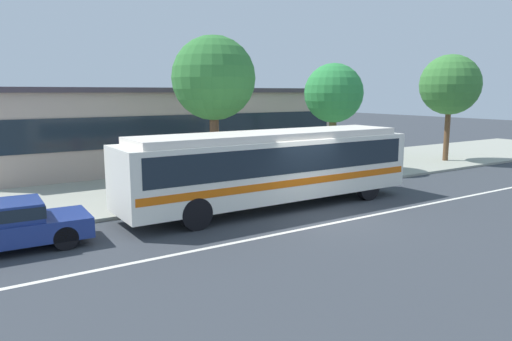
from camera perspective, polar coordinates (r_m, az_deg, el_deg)
The scene contains 12 objects.
ground_plane at distance 16.06m, azimuth 7.93°, elevation -5.51°, with size 120.00×120.00×0.00m, color #343940.
sidewalk_slab at distance 21.97m, azimuth -4.75°, elevation -1.25°, with size 60.00×8.00×0.12m, color #9A9B8D.
lane_stripe_center at distance 15.49m, azimuth 9.88°, elevation -6.11°, with size 56.00×0.16×0.01m, color silver.
transit_bus at distance 16.89m, azimuth 1.98°, elevation 0.82°, with size 11.12×2.50×2.73m.
pedestrian_waiting_near_sign at distance 18.06m, azimuth -13.29°, elevation -0.45°, with size 0.47×0.47×1.68m.
pedestrian_walking_along_curb at distance 19.12m, azimuth -7.26°, elevation 0.44°, with size 0.46×0.46×1.76m.
pedestrian_standing_by_tree at distance 17.99m, azimuth -3.84°, elevation -0.35°, with size 0.46×0.46×1.62m.
bus_stop_sign at distance 20.92m, azimuth 7.62°, elevation 2.70°, with size 0.09×0.44×2.46m.
street_tree_near_stop at distance 20.18m, azimuth -5.12°, elevation 10.91°, with size 3.50×3.50×6.32m.
street_tree_mid_block at distance 24.80m, azimuth 9.30°, elevation 9.08°, with size 3.01×3.01×5.45m.
street_tree_far_end at distance 29.98m, azimuth 22.27°, elevation 9.48°, with size 3.45×3.45×6.14m.
station_building at distance 27.87m, azimuth -10.82°, elevation 5.24°, with size 19.82×7.85×4.32m.
Camera 1 is at (-10.26, -11.65, 4.11)m, focal length 33.31 mm.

